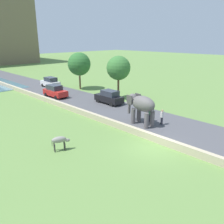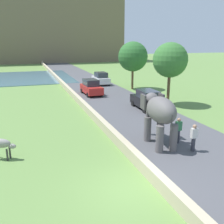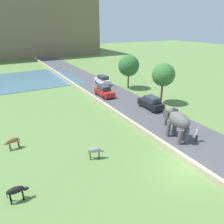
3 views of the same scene
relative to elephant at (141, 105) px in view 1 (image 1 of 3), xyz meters
The scene contains 12 objects.
ground_plane 5.57m from the elephant, 131.61° to the right, with size 220.00×220.00×0.00m, color #608442.
road_surface 16.32m from the elephant, 84.48° to the left, with size 7.00×120.00×0.06m, color #4C4C51.
barrier_wall 14.40m from the elephant, 99.02° to the left, with size 0.40×110.00×0.62m, color tan.
elephant is the anchor object (origin of this frame).
person_beside_elephant 1.72m from the elephant, 10.24° to the right, with size 0.36×0.22×1.63m.
person_trailing 2.38m from the elephant, 49.20° to the right, with size 0.36×0.22×1.63m.
car_black 8.41m from the elephant, 67.93° to the left, with size 1.86×4.04×1.80m.
car_red 15.81m from the elephant, 90.07° to the left, with size 1.91×4.06×1.80m.
car_white 22.66m from the elephant, 82.04° to the left, with size 1.82×4.01×1.80m.
cow_grey 8.86m from the elephant, behind, with size 1.40×0.86×1.15m.
tree_near 10.80m from the elephant, 55.84° to the left, with size 3.31×3.31×5.99m.
tree_mid 18.89m from the elephant, 71.22° to the left, with size 3.76×3.76×6.06m.
Camera 1 is at (-13.71, -9.28, 8.29)m, focal length 36.72 mm.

